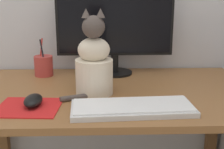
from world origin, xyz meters
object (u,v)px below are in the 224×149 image
at_px(monitor, 115,27).
at_px(pen_cup, 44,66).
at_px(keyboard, 132,108).
at_px(computer_mouse_left, 33,100).
at_px(cat, 94,63).

bearing_deg(monitor, pen_cup, -175.97).
xyz_separation_m(keyboard, computer_mouse_left, (-0.35, 0.05, 0.01)).
relative_size(keyboard, cat, 1.28).
xyz_separation_m(monitor, cat, (-0.09, -0.29, -0.10)).
bearing_deg(keyboard, pen_cup, 126.57).
height_order(cat, pen_cup, cat).
distance_m(keyboard, computer_mouse_left, 0.35).
bearing_deg(keyboard, monitor, 91.62).
relative_size(monitor, cat, 1.65).
relative_size(keyboard, computer_mouse_left, 3.76).
relative_size(cat, pen_cup, 1.87).
distance_m(keyboard, cat, 0.25).
relative_size(keyboard, pen_cup, 2.39).
distance_m(monitor, cat, 0.33).
xyz_separation_m(keyboard, pen_cup, (-0.38, 0.46, 0.04)).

